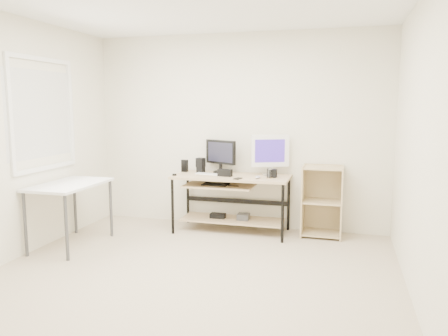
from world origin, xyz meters
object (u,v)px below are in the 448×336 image
object	(u,v)px
audio_controller	(185,166)
shelf_unit	(322,201)
white_imac	(270,152)
black_monitor	(221,154)
desk	(230,191)
side_table	(70,190)

from	to	relation	value
audio_controller	shelf_unit	bearing A→B (deg)	11.56
white_imac	black_monitor	bearing A→B (deg)	153.50
shelf_unit	white_imac	size ratio (longest dim) A/B	1.71
desk	white_imac	size ratio (longest dim) A/B	2.84
black_monitor	audio_controller	distance (m)	0.53
shelf_unit	side_table	bearing A→B (deg)	-156.67
side_table	audio_controller	xyz separation A→B (m)	(0.98, 1.20, 0.16)
desk	black_monitor	world-z (taller)	black_monitor
shelf_unit	black_monitor	bearing A→B (deg)	178.62
desk	black_monitor	bearing A→B (deg)	132.42
audio_controller	black_monitor	bearing A→B (deg)	17.25
side_table	black_monitor	size ratio (longest dim) A/B	2.19
desk	audio_controller	world-z (taller)	audio_controller
side_table	audio_controller	distance (m)	1.56
desk	audio_controller	distance (m)	0.75
desk	white_imac	bearing A→B (deg)	17.50
side_table	black_monitor	distance (m)	1.97
desk	audio_controller	bearing A→B (deg)	168.44
white_imac	audio_controller	xyz separation A→B (m)	(-1.17, -0.02, -0.22)
desk	black_monitor	xyz separation A→B (m)	(-0.18, 0.19, 0.46)
shelf_unit	white_imac	distance (m)	0.91
side_table	white_imac	size ratio (longest dim) A/B	1.90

